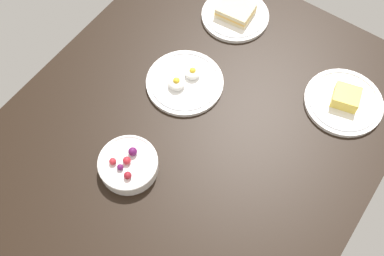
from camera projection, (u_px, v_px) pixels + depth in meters
dining_table at (192, 135)px, 118.69cm from camera, size 112.24×90.58×4.00cm
plate_eggs at (185, 82)px, 123.01cm from camera, size 20.93×20.93×4.45cm
plate_cheese at (344, 101)px, 119.94cm from camera, size 20.70×20.70×4.75cm
plate_sandwich at (235, 14)px, 133.80cm from camera, size 19.84×19.84×4.35cm
bowl_berries at (128, 165)px, 110.25cm from camera, size 14.63×14.63×5.69cm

